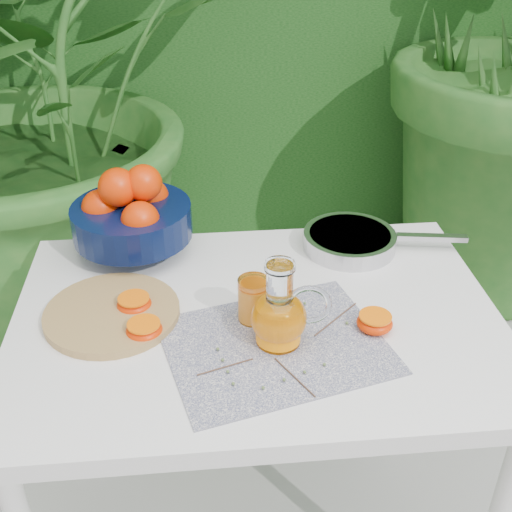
{
  "coord_description": "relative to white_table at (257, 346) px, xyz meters",
  "views": [
    {
      "loc": [
        -0.25,
        -1.05,
        1.55
      ],
      "look_at": [
        -0.15,
        0.02,
        0.88
      ],
      "focal_mm": 45.0,
      "sensor_mm": 36.0,
      "label": 1
    }
  ],
  "objects": [
    {
      "name": "saute_pan",
      "position": [
        0.25,
        0.24,
        0.1
      ],
      "size": [
        0.4,
        0.25,
        0.04
      ],
      "color": "#B3B3B8",
      "rests_on": "white_table"
    },
    {
      "name": "white_table",
      "position": [
        0.0,
        0.0,
        0.0
      ],
      "size": [
        1.0,
        0.7,
        0.75
      ],
      "color": "white",
      "rests_on": "ground"
    },
    {
      "name": "placemat",
      "position": [
        0.03,
        -0.1,
        0.08
      ],
      "size": [
        0.48,
        0.41,
        0.0
      ],
      "primitive_type": "cube",
      "rotation": [
        0.0,
        0.0,
        0.25
      ],
      "color": "#0B133F",
      "rests_on": "white_table"
    },
    {
      "name": "juice_tumbler",
      "position": [
        -0.01,
        -0.02,
        0.13
      ],
      "size": [
        0.08,
        0.08,
        0.09
      ],
      "color": "white",
      "rests_on": "white_table"
    },
    {
      "name": "thyme_sprigs",
      "position": [
        0.05,
        -0.13,
        0.09
      ],
      "size": [
        0.34,
        0.27,
        0.01
      ],
      "color": "#4E3324",
      "rests_on": "white_table"
    },
    {
      "name": "orange_halves",
      "position": [
        -0.08,
        -0.03,
        0.1
      ],
      "size": [
        0.56,
        0.18,
        0.04
      ],
      "color": "red",
      "rests_on": "white_table"
    },
    {
      "name": "potted_plant_right",
      "position": [
        1.03,
        1.26,
        0.39
      ],
      "size": [
        2.75,
        2.75,
        2.12
      ],
      "primitive_type": "imported",
      "rotation": [
        0.0,
        0.0,
        1.95
      ],
      "color": "#266322",
      "rests_on": "ground"
    },
    {
      "name": "cutting_board",
      "position": [
        -0.29,
        0.02,
        0.09
      ],
      "size": [
        0.29,
        0.29,
        0.02
      ],
      "primitive_type": "cylinder",
      "rotation": [
        0.0,
        0.0,
        -0.06
      ],
      "color": "#A38049",
      "rests_on": "white_table"
    },
    {
      "name": "potted_plant_left",
      "position": [
        -0.67,
        1.1,
        0.26
      ],
      "size": [
        2.63,
        2.63,
        1.86
      ],
      "primitive_type": "imported",
      "rotation": [
        0.0,
        0.0,
        0.82
      ],
      "color": "#266322",
      "rests_on": "ground"
    },
    {
      "name": "juice_pitcher",
      "position": [
        0.03,
        -0.09,
        0.15
      ],
      "size": [
        0.16,
        0.12,
        0.18
      ],
      "color": "white",
      "rests_on": "white_table"
    },
    {
      "name": "fruit_bowl",
      "position": [
        -0.27,
        0.28,
        0.18
      ],
      "size": [
        0.36,
        0.36,
        0.22
      ],
      "color": "black",
      "rests_on": "white_table"
    }
  ]
}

